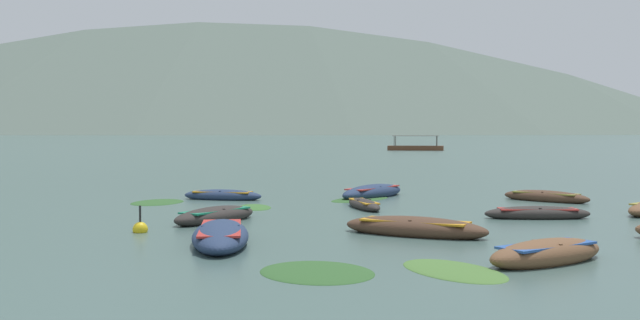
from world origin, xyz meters
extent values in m
plane|color=#425B56|center=(0.00, 1500.00, 0.00)|extent=(6000.00, 6000.00, 0.00)
cone|color=#56665B|center=(-203.93, 1796.84, 283.25)|extent=(2230.13, 2230.13, 566.50)
ellipsoid|color=#4C3323|center=(9.42, 23.74, 0.17)|extent=(3.37, 3.16, 0.56)
cube|color=olive|center=(9.42, 23.74, 0.33)|extent=(2.43, 2.27, 0.05)
cube|color=#4C3323|center=(9.42, 23.74, 0.38)|extent=(0.49, 0.54, 0.04)
ellipsoid|color=#2D2826|center=(-2.84, 16.76, 0.18)|extent=(2.75, 3.52, 0.60)
cube|color=#197A56|center=(-2.84, 16.76, 0.36)|extent=(1.98, 2.53, 0.05)
cube|color=#2D2826|center=(-2.84, 16.76, 0.41)|extent=(0.68, 0.46, 0.04)
ellipsoid|color=#4C3323|center=(3.11, 14.04, 0.19)|extent=(4.19, 2.84, 0.64)
cube|color=orange|center=(3.11, 14.04, 0.38)|extent=(3.02, 2.05, 0.05)
cube|color=#4C3323|center=(3.11, 14.04, 0.43)|extent=(0.43, 0.79, 0.04)
ellipsoid|color=navy|center=(-3.85, 24.03, 0.16)|extent=(3.51, 1.61, 0.53)
cube|color=orange|center=(-3.85, 24.03, 0.32)|extent=(2.53, 1.16, 0.05)
cube|color=navy|center=(-3.85, 24.03, 0.37)|extent=(0.21, 0.66, 0.04)
ellipsoid|color=navy|center=(-1.91, 12.33, 0.20)|extent=(2.00, 4.53, 0.68)
cube|color=#B22D28|center=(-1.91, 12.33, 0.41)|extent=(1.44, 3.26, 0.05)
cube|color=navy|center=(-1.91, 12.33, 0.46)|extent=(0.95, 0.21, 0.04)
ellipsoid|color=navy|center=(2.46, 25.27, 0.21)|extent=(3.45, 4.45, 0.70)
cube|color=#B22D28|center=(2.46, 25.27, 0.42)|extent=(2.48, 3.21, 0.05)
cube|color=navy|center=(2.46, 25.27, 0.47)|extent=(0.73, 0.51, 0.04)
ellipsoid|color=#2D2826|center=(1.94, 20.76, 0.13)|extent=(1.53, 3.17, 0.44)
cube|color=orange|center=(1.94, 20.76, 0.27)|extent=(1.10, 2.28, 0.05)
cube|color=#2D2826|center=(1.94, 20.76, 0.32)|extent=(0.52, 0.21, 0.04)
ellipsoid|color=#2D2826|center=(7.49, 17.92, 0.15)|extent=(3.48, 1.04, 0.51)
cube|color=#B22D28|center=(7.49, 17.92, 0.30)|extent=(2.50, 0.75, 0.05)
cube|color=#2D2826|center=(7.49, 17.92, 0.35)|extent=(0.10, 0.63, 0.04)
ellipsoid|color=brown|center=(5.53, 10.06, 0.19)|extent=(3.35, 2.82, 0.63)
cube|color=#28519E|center=(5.53, 10.06, 0.38)|extent=(2.41, 2.03, 0.05)
cube|color=brown|center=(5.53, 10.06, 0.43)|extent=(0.50, 0.65, 0.04)
cube|color=brown|center=(12.66, 105.89, 0.27)|extent=(8.97, 4.33, 0.90)
cylinder|color=#4C4742|center=(16.07, 106.42, 1.40)|extent=(0.10, 0.10, 1.80)
cylinder|color=#4C4742|center=(15.70, 104.24, 1.40)|extent=(0.10, 0.10, 1.80)
cylinder|color=#4C4742|center=(9.63, 107.53, 1.40)|extent=(0.10, 0.10, 1.80)
cylinder|color=#4C4742|center=(9.26, 105.35, 1.40)|extent=(0.10, 0.10, 1.80)
cube|color=#9E998E|center=(12.66, 105.89, 2.29)|extent=(7.53, 3.64, 0.12)
sphere|color=yellow|center=(-4.52, 14.33, 0.08)|extent=(0.42, 0.42, 0.42)
cylinder|color=black|center=(-4.52, 14.33, 0.42)|extent=(0.06, 0.06, 0.67)
ellipsoid|color=#38662D|center=(-2.13, 20.97, 0.00)|extent=(1.69, 2.49, 0.14)
ellipsoid|color=#2D5628|center=(1.89, 24.28, 0.00)|extent=(3.36, 3.84, 0.14)
ellipsoid|color=#2D5628|center=(-6.24, 22.70, 0.00)|extent=(2.34, 3.02, 0.14)
ellipsoid|color=#2D5628|center=(0.63, 8.84, 0.00)|extent=(3.23, 3.33, 0.14)
ellipsoid|color=#477033|center=(3.38, 9.08, 0.00)|extent=(2.72, 3.21, 0.14)
camera|label=1|loc=(1.13, -5.13, 2.79)|focal=39.62mm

